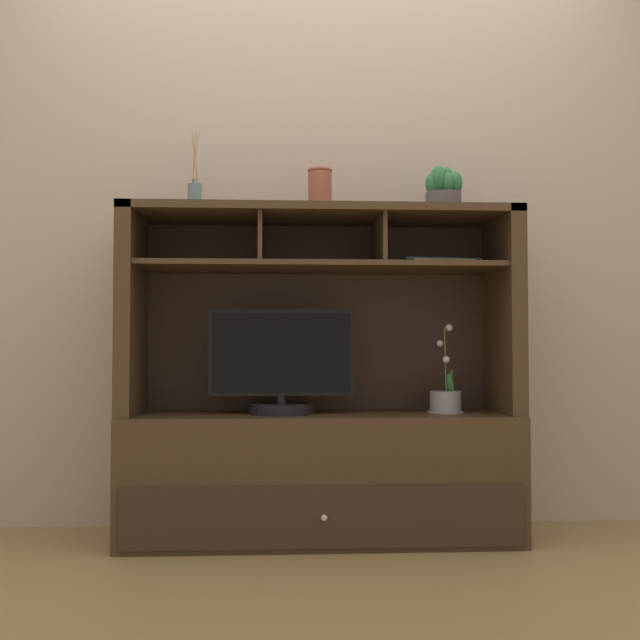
# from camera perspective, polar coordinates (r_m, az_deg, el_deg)

# --- Properties ---
(floor_plane) EXTENTS (6.00, 6.00, 0.02)m
(floor_plane) POSITION_cam_1_polar(r_m,az_deg,el_deg) (3.25, 0.00, -15.15)
(floor_plane) COLOR olive
(floor_plane) RESTS_ON ground
(back_wall) EXTENTS (6.00, 0.02, 2.80)m
(back_wall) POSITION_cam_1_polar(r_m,az_deg,el_deg) (3.50, -0.26, 9.03)
(back_wall) COLOR #B3A28C
(back_wall) RESTS_ON ground
(media_console) EXTENTS (1.50, 0.51, 1.27)m
(media_console) POSITION_cam_1_polar(r_m,az_deg,el_deg) (3.19, -0.01, -7.95)
(media_console) COLOR #402E1C
(media_console) RESTS_ON ground
(tv_monitor) EXTENTS (0.55, 0.24, 0.40)m
(tv_monitor) POSITION_cam_1_polar(r_m,az_deg,el_deg) (3.13, -2.71, -3.40)
(tv_monitor) COLOR black
(tv_monitor) RESTS_ON media_console
(potted_orchid) EXTENTS (0.14, 0.14, 0.35)m
(potted_orchid) POSITION_cam_1_polar(r_m,az_deg,el_deg) (3.23, 8.75, -5.53)
(potted_orchid) COLOR gray
(potted_orchid) RESTS_ON media_console
(magazine_stack_left) EXTENTS (0.33, 0.31, 0.03)m
(magazine_stack_left) POSITION_cam_1_polar(r_m,az_deg,el_deg) (3.31, 8.04, 3.91)
(magazine_stack_left) COLOR gold
(magazine_stack_left) RESTS_ON media_console
(diffuser_bottle) EXTENTS (0.06, 0.06, 0.31)m
(diffuser_bottle) POSITION_cam_1_polar(r_m,az_deg,el_deg) (3.26, -8.73, 8.58)
(diffuser_bottle) COLOR slate
(diffuser_bottle) RESTS_ON media_console
(potted_succulent) EXTENTS (0.16, 0.16, 0.19)m
(potted_succulent) POSITION_cam_1_polar(r_m,az_deg,el_deg) (3.30, 8.62, 8.85)
(potted_succulent) COLOR #4D4548
(potted_succulent) RESTS_ON media_console
(ceramic_vase) EXTENTS (0.10, 0.10, 0.17)m
(ceramic_vase) POSITION_cam_1_polar(r_m,az_deg,el_deg) (3.24, -0.01, 9.07)
(ceramic_vase) COLOR brown
(ceramic_vase) RESTS_ON media_console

